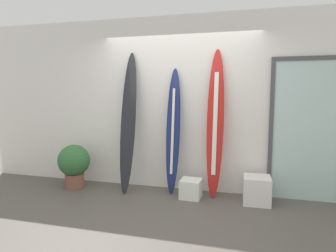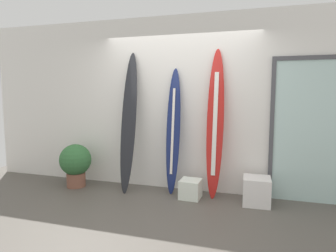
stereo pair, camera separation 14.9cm
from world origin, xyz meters
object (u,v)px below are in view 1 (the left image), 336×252
at_px(display_block_center, 257,190).
at_px(surfboard_charcoal, 128,122).
at_px(surfboard_crimson, 215,125).
at_px(potted_plant, 74,163).
at_px(display_block_left, 191,189).
at_px(glass_door, 307,128).
at_px(surfboard_navy, 173,132).

bearing_deg(display_block_center, surfboard_charcoal, 178.23).
bearing_deg(surfboard_crimson, display_block_center, -13.78).
xyz_separation_m(display_block_center, potted_plant, (-2.94, -0.06, 0.22)).
height_order(surfboard_charcoal, surfboard_crimson, surfboard_crimson).
bearing_deg(display_block_center, display_block_left, -177.94).
bearing_deg(surfboard_crimson, potted_plant, -174.58).
height_order(surfboard_crimson, display_block_left, surfboard_crimson).
bearing_deg(potted_plant, glass_door, 6.07).
relative_size(display_block_left, potted_plant, 0.44).
bearing_deg(glass_door, surfboard_crimson, -172.80).
xyz_separation_m(surfboard_charcoal, surfboard_crimson, (1.37, 0.09, -0.01)).
height_order(surfboard_charcoal, display_block_center, surfboard_charcoal).
xyz_separation_m(surfboard_navy, display_block_center, (1.29, -0.15, -0.78)).
relative_size(display_block_center, glass_door, 0.19).
bearing_deg(potted_plant, surfboard_navy, 7.55).
height_order(display_block_center, glass_door, glass_door).
xyz_separation_m(display_block_left, display_block_center, (0.96, 0.03, 0.05)).
distance_m(surfboard_charcoal, glass_door, 2.69).
xyz_separation_m(glass_door, potted_plant, (-3.61, -0.38, -0.67)).
bearing_deg(potted_plant, display_block_left, 0.86).
bearing_deg(display_block_left, potted_plant, -179.14).
relative_size(surfboard_crimson, potted_plant, 3.10).
bearing_deg(surfboard_navy, surfboard_charcoal, -172.66).
bearing_deg(surfboard_charcoal, display_block_center, -1.77).
distance_m(display_block_center, glass_door, 1.16).
distance_m(display_block_left, display_block_center, 0.96).
bearing_deg(surfboard_crimson, surfboard_charcoal, -176.14).
xyz_separation_m(surfboard_navy, potted_plant, (-1.65, -0.22, -0.56)).
relative_size(display_block_center, potted_plant, 0.54).
bearing_deg(glass_door, potted_plant, -173.93).
bearing_deg(display_block_center, glass_door, 25.37).
bearing_deg(display_block_center, surfboard_navy, 173.14).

